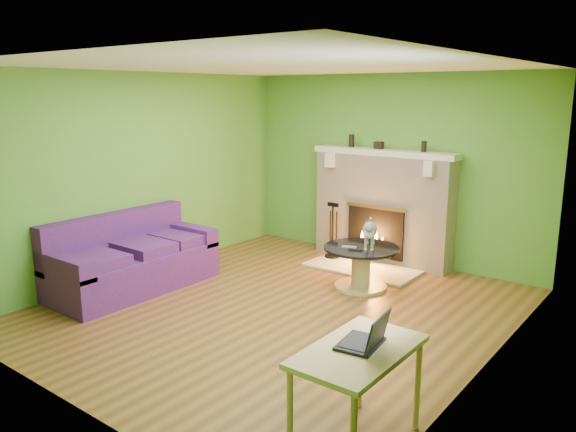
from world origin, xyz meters
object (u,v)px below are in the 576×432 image
sofa (131,260)px  desk (358,361)px  coffee_table (361,264)px  cat (370,232)px

sofa → desk: bearing=-15.5°
sofa → coffee_table: bearing=37.7°
sofa → coffee_table: 2.80m
desk → cat: bearing=118.2°
coffee_table → desk: 3.21m
sofa → cat: 2.91m
cat → desk: bearing=-88.4°
sofa → cat: bearing=37.5°
sofa → cat: (2.29, 1.76, 0.35)m
sofa → desk: size_ratio=2.08×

